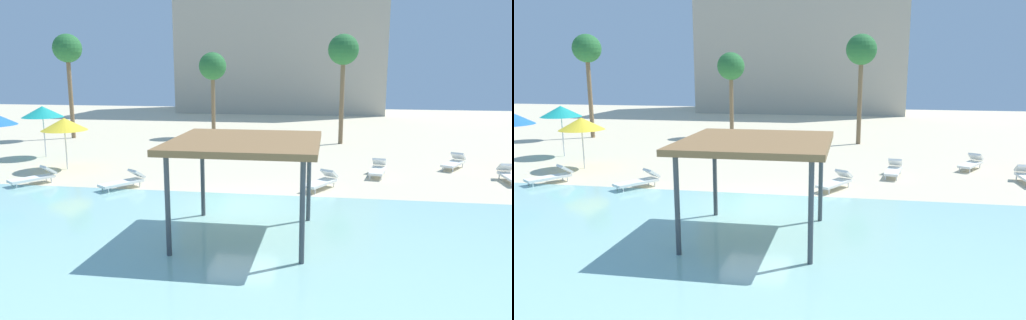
# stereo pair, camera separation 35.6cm
# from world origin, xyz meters

# --- Properties ---
(ground_plane) EXTENTS (80.00, 80.00, 0.00)m
(ground_plane) POSITION_xyz_m (0.00, 0.00, 0.00)
(ground_plane) COLOR beige
(lagoon_water) EXTENTS (44.00, 13.50, 0.04)m
(lagoon_water) POSITION_xyz_m (0.00, -5.25, 0.02)
(lagoon_water) COLOR #99D1C6
(lagoon_water) RESTS_ON ground
(shade_pavilion) EXTENTS (4.18, 4.18, 2.91)m
(shade_pavilion) POSITION_xyz_m (0.70, -3.13, 2.73)
(shade_pavilion) COLOR #42474C
(shade_pavilion) RESTS_ON ground
(beach_umbrella_yellow_1) EXTENTS (2.16, 2.16, 2.50)m
(beach_umbrella_yellow_1) POSITION_xyz_m (-9.49, 4.81, 2.20)
(beach_umbrella_yellow_1) COLOR silver
(beach_umbrella_yellow_1) RESTS_ON ground
(beach_umbrella_teal_3) EXTENTS (2.16, 2.16, 2.79)m
(beach_umbrella_teal_3) POSITION_xyz_m (-12.35, 7.60, 2.49)
(beach_umbrella_teal_3) COLOR silver
(beach_umbrella_teal_3) RESTS_ON ground
(lounge_chair_0) EXTENTS (1.55, 1.91, 0.74)m
(lounge_chair_0) POSITION_xyz_m (-9.22, 1.83, 0.33)
(lounge_chair_0) COLOR white
(lounge_chair_0) RESTS_ON ground
(lounge_chair_2) EXTENTS (1.56, 1.90, 0.74)m
(lounge_chair_2) POSITION_xyz_m (-5.17, 1.70, 0.33)
(lounge_chair_2) COLOR white
(lounge_chair_2) RESTS_ON ground
(lounge_chair_3) EXTENTS (0.64, 1.91, 0.74)m
(lounge_chair_3) POSITION_xyz_m (10.79, 5.28, 0.33)
(lounge_chair_3) COLOR white
(lounge_chair_3) RESTS_ON ground
(lounge_chair_4) EXTENTS (1.49, 1.93, 0.74)m
(lounge_chair_4) POSITION_xyz_m (9.08, 7.82, 0.33)
(lounge_chair_4) COLOR white
(lounge_chair_4) RESTS_ON ground
(lounge_chair_5) EXTENTS (1.47, 1.94, 0.74)m
(lounge_chair_5) POSITION_xyz_m (2.79, 2.91, 0.33)
(lounge_chair_5) COLOR white
(lounge_chair_5) RESTS_ON ground
(lounge_chair_6) EXTENTS (0.95, 1.98, 0.74)m
(lounge_chair_6) POSITION_xyz_m (5.27, 5.68, 0.33)
(lounge_chair_6) COLOR white
(lounge_chair_6) RESTS_ON ground
(palm_tree_0) EXTENTS (1.90, 1.90, 5.84)m
(palm_tree_0) POSITION_xyz_m (-5.11, 16.71, 4.76)
(palm_tree_0) COLOR brown
(palm_tree_0) RESTS_ON ground
(palm_tree_1) EXTENTS (1.90, 1.90, 6.86)m
(palm_tree_1) POSITION_xyz_m (3.73, 14.68, 5.72)
(palm_tree_1) COLOR brown
(palm_tree_1) RESTS_ON ground
(palm_tree_2) EXTENTS (1.90, 1.90, 7.02)m
(palm_tree_2) POSITION_xyz_m (-14.49, 14.37, 5.87)
(palm_tree_2) COLOR brown
(palm_tree_2) RESTS_ON ground
(hotel_block_0) EXTENTS (21.31, 9.58, 17.24)m
(hotel_block_0) POSITION_xyz_m (-2.32, 36.89, 8.62)
(hotel_block_0) COLOR #B2A893
(hotel_block_0) RESTS_ON ground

